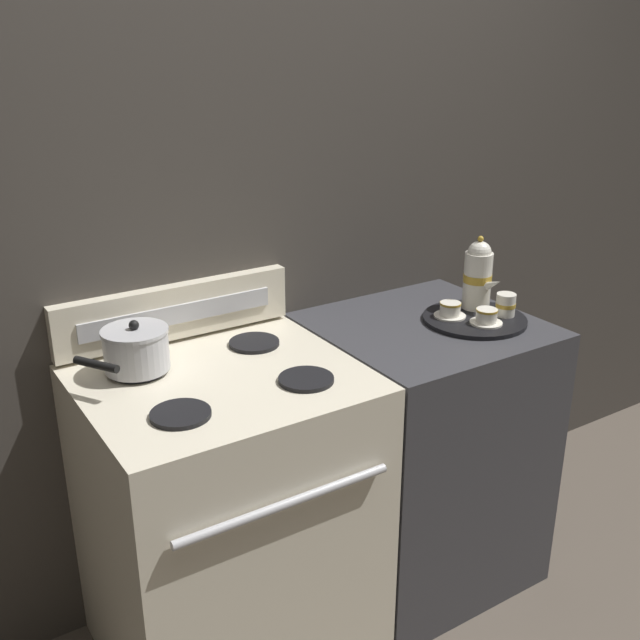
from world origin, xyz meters
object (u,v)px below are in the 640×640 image
(stove, at_px, (229,520))
(creamer_jug, at_px, (506,305))
(saucepan, at_px, (136,349))
(teapot, at_px, (479,275))
(teacup_left, at_px, (450,310))
(serving_tray, at_px, (475,319))
(teacup_right, at_px, (486,316))

(stove, bearing_deg, creamer_jug, -6.25)
(stove, relative_size, saucepan, 3.53)
(teapot, height_order, teacup_left, teapot)
(creamer_jug, bearing_deg, teapot, 106.32)
(teacup_left, bearing_deg, stove, 178.74)
(serving_tray, bearing_deg, creamer_jug, -23.83)
(saucepan, bearing_deg, teacup_left, -9.45)
(serving_tray, relative_size, teacup_left, 3.23)
(saucepan, bearing_deg, teapot, -7.76)
(teacup_right, height_order, creamer_jug, creamer_jug)
(teacup_right, bearing_deg, saucepan, 165.37)
(stove, bearing_deg, teapot, -0.34)
(saucepan, xyz_separation_m, teacup_left, (0.99, -0.17, -0.03))
(stove, height_order, teapot, teapot)
(teacup_right, bearing_deg, serving_tray, 80.46)
(saucepan, height_order, teapot, teapot)
(teacup_left, bearing_deg, saucepan, 170.55)
(serving_tray, distance_m, teacup_left, 0.09)
(teapot, bearing_deg, stove, 179.66)
(teacup_right, bearing_deg, stove, 171.69)
(serving_tray, xyz_separation_m, teacup_left, (-0.07, 0.05, 0.03))
(serving_tray, distance_m, creamer_jug, 0.11)
(creamer_jug, bearing_deg, saucepan, 167.59)
(stove, xyz_separation_m, teacup_left, (0.81, -0.02, 0.51))
(teacup_left, height_order, teacup_right, same)
(teacup_left, xyz_separation_m, teacup_right, (0.06, -0.11, 0.00))
(teapot, xyz_separation_m, teacup_left, (-0.13, -0.01, -0.09))
(stove, xyz_separation_m, serving_tray, (0.88, -0.06, 0.47))
(teapot, relative_size, teacup_right, 2.39)
(saucepan, height_order, teacup_left, saucepan)
(saucepan, xyz_separation_m, teacup_right, (1.05, -0.27, -0.03))
(saucepan, distance_m, creamer_jug, 1.18)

